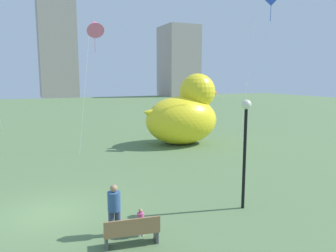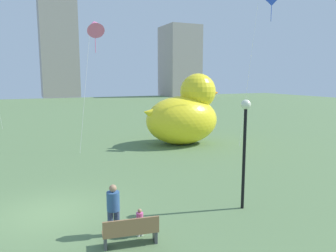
% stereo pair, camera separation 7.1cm
% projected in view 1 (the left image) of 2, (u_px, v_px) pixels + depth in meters
% --- Properties ---
extents(ground_plane, '(140.00, 140.00, 0.00)m').
position_uv_depth(ground_plane, '(48.00, 213.00, 11.95)').
color(ground_plane, '#587649').
extents(park_bench, '(1.72, 0.69, 0.90)m').
position_uv_depth(park_bench, '(132.00, 231.00, 9.58)').
color(park_bench, olive).
rests_on(park_bench, ground).
extents(person_adult, '(0.41, 0.41, 1.67)m').
position_uv_depth(person_adult, '(114.00, 207.00, 10.19)').
color(person_adult, '#38476B').
rests_on(person_adult, ground).
extents(person_child, '(0.22, 0.22, 0.91)m').
position_uv_depth(person_child, '(141.00, 221.00, 10.17)').
color(person_child, silver).
rests_on(person_child, ground).
extents(giant_inflatable_duck, '(6.38, 4.09, 5.29)m').
position_uv_depth(giant_inflatable_duck, '(184.00, 114.00, 24.20)').
color(giant_inflatable_duck, yellow).
rests_on(giant_inflatable_duck, ground).
extents(lamppost, '(0.36, 0.36, 4.19)m').
position_uv_depth(lamppost, '(245.00, 134.00, 12.02)').
color(lamppost, black).
rests_on(lamppost, ground).
extents(kite_blue, '(2.48, 2.55, 11.24)m').
position_uv_depth(kite_blue, '(269.00, 3.00, 22.72)').
color(kite_blue, silver).
rests_on(kite_blue, ground).
extents(kite_pink, '(1.89, 2.10, 9.04)m').
position_uv_depth(kite_pink, '(94.00, 26.00, 20.68)').
color(kite_pink, silver).
rests_on(kite_pink, ground).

